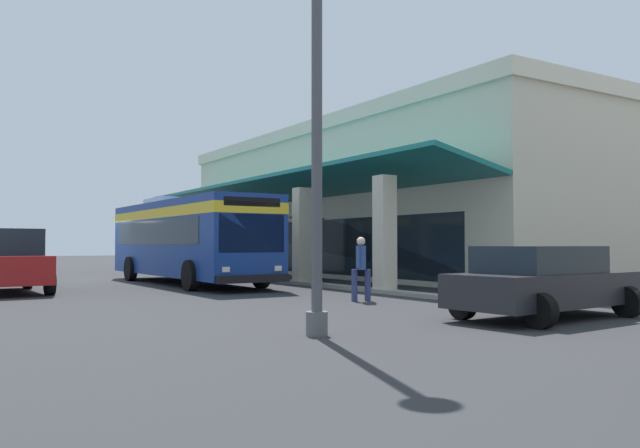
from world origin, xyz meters
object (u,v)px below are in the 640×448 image
Objects in this scene: transit_bus at (187,235)px; parked_suv_red at (4,260)px; parked_sedan_charcoal at (544,282)px; potted_palm at (307,262)px; lot_light_pole at (317,82)px; pedestrian at (361,265)px.

transit_bus is 2.29× the size of parked_suv_red.
parked_sedan_charcoal is 14.67m from potted_palm.
transit_bus is at bearing 168.17° from lot_light_pole.
lot_light_pole is (12.95, 3.41, 3.19)m from parked_suv_red.
potted_palm is (-9.20, 3.78, -0.21)m from pedestrian.
parked_sedan_charcoal is at bearing 9.42° from pedestrian.
pedestrian reaches higher than parked_sedan_charcoal.
parked_suv_red is at bearing -77.66° from transit_bus.
transit_bus is 4.02× the size of potted_palm.
transit_bus is 14.85m from lot_light_pole.
potted_palm is 16.55m from lot_light_pole.
pedestrian is 0.61× the size of potted_palm.
potted_palm is at bearing 86.10° from transit_bus.
transit_bus reaches higher than parked_sedan_charcoal.
parked_sedan_charcoal is (14.73, 2.18, -1.10)m from transit_bus.
parked_suv_red is 0.62× the size of lot_light_pole.
potted_palm is at bearing 168.51° from parked_sedan_charcoal.
transit_bus is at bearing -171.56° from parked_sedan_charcoal.
parked_suv_red is 11.24m from pedestrian.
transit_bus is 1.43× the size of lot_light_pole.
transit_bus is at bearing -172.10° from pedestrian.
parked_suv_red is 13.76m from lot_light_pole.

